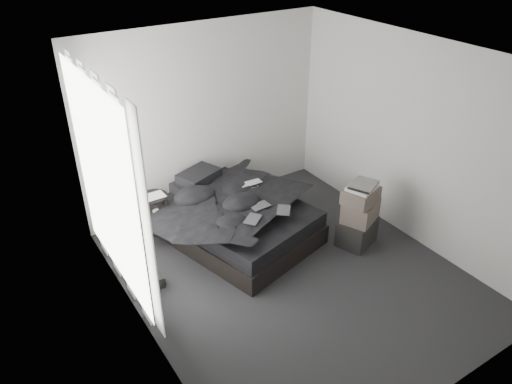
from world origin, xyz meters
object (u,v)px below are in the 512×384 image
side_stand (156,219)px  bed (237,229)px  laptop (252,180)px  box_lower (357,231)px

side_stand → bed: bearing=-27.4°
laptop → box_lower: laptop is taller
bed → box_lower: bearing=-51.8°
side_stand → box_lower: bearing=-33.4°
box_lower → bed: bearing=142.7°
side_stand → box_lower: (2.17, -1.43, -0.16)m
side_stand → box_lower: 2.61m
bed → side_stand: 1.06m
box_lower → laptop: bearing=130.2°
bed → side_stand: bearing=138.1°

